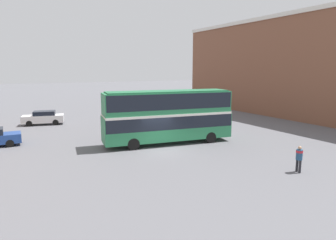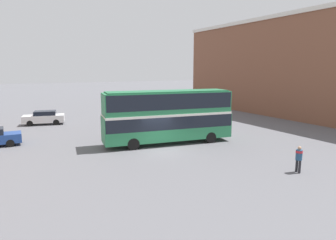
# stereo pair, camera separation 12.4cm
# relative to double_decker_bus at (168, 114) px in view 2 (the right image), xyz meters

# --- Properties ---
(ground_plane) EXTENTS (240.00, 240.00, 0.00)m
(ground_plane) POSITION_rel_double_decker_bus_xyz_m (-1.58, -1.88, -2.61)
(ground_plane) COLOR #5B5B60
(building_row_right) EXTENTS (9.98, 38.44, 13.27)m
(building_row_right) POSITION_rel_double_decker_bus_xyz_m (23.84, 5.83, 4.03)
(building_row_right) COLOR brown
(building_row_right) RESTS_ON ground_plane
(double_decker_bus) EXTENTS (11.32, 4.22, 4.56)m
(double_decker_bus) POSITION_rel_double_decker_bus_xyz_m (0.00, 0.00, 0.00)
(double_decker_bus) COLOR #287A4C
(double_decker_bus) RESTS_ON ground_plane
(pedestrian_foreground) EXTENTS (0.49, 0.49, 1.69)m
(pedestrian_foreground) POSITION_rel_double_decker_bus_xyz_m (3.56, -10.39, -1.57)
(pedestrian_foreground) COLOR #232328
(pedestrian_foreground) RESTS_ON ground_plane
(parked_car_kerb_near) EXTENTS (4.75, 2.68, 1.59)m
(parked_car_kerb_near) POSITION_rel_double_decker_bus_xyz_m (-8.34, 14.61, -1.80)
(parked_car_kerb_near) COLOR silver
(parked_car_kerb_near) RESTS_ON ground_plane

